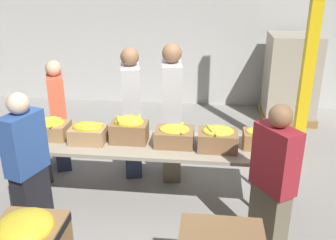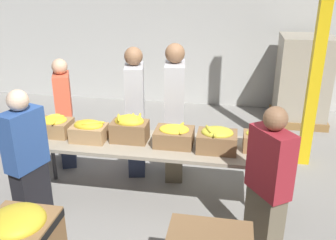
{
  "view_description": "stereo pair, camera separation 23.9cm",
  "coord_description": "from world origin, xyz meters",
  "px_view_note": "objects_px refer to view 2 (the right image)",
  "views": [
    {
      "loc": [
        0.62,
        -3.75,
        2.58
      ],
      "look_at": [
        0.19,
        0.06,
        1.05
      ],
      "focal_mm": 40.0,
      "sensor_mm": 36.0,
      "label": 1
    },
    {
      "loc": [
        0.86,
        -3.72,
        2.58
      ],
      "look_at": [
        0.19,
        0.06,
        1.05
      ],
      "focal_mm": 40.0,
      "sensor_mm": 36.0,
      "label": 2
    }
  ],
  "objects_px": {
    "volunteer_0": "(135,113)",
    "volunteer_3": "(267,188)",
    "pallet_stack_0": "(302,81)",
    "banana_box_1": "(89,130)",
    "support_pillar": "(324,21)",
    "banana_box_5": "(263,140)",
    "banana_box_3": "(174,135)",
    "volunteer_2": "(175,114)",
    "banana_box_0": "(54,126)",
    "banana_box_4": "(217,139)",
    "sorting_table": "(151,147)",
    "volunteer_4": "(65,114)",
    "volunteer_1": "(28,164)",
    "banana_box_2": "(130,128)"
  },
  "relations": [
    {
      "from": "sorting_table",
      "to": "banana_box_4",
      "type": "distance_m",
      "value": 0.76
    },
    {
      "from": "pallet_stack_0",
      "to": "banana_box_5",
      "type": "bearing_deg",
      "value": -105.96
    },
    {
      "from": "volunteer_0",
      "to": "pallet_stack_0",
      "type": "bearing_deg",
      "value": 121.06
    },
    {
      "from": "volunteer_0",
      "to": "banana_box_5",
      "type": "bearing_deg",
      "value": 55.15
    },
    {
      "from": "banana_box_3",
      "to": "volunteer_0",
      "type": "bearing_deg",
      "value": 132.06
    },
    {
      "from": "banana_box_5",
      "to": "banana_box_4",
      "type": "bearing_deg",
      "value": -168.75
    },
    {
      "from": "volunteer_3",
      "to": "pallet_stack_0",
      "type": "xyz_separation_m",
      "value": [
        0.84,
        3.73,
        -0.0
      ]
    },
    {
      "from": "banana_box_5",
      "to": "pallet_stack_0",
      "type": "height_order",
      "value": "pallet_stack_0"
    },
    {
      "from": "banana_box_3",
      "to": "support_pillar",
      "type": "height_order",
      "value": "support_pillar"
    },
    {
      "from": "banana_box_1",
      "to": "volunteer_0",
      "type": "xyz_separation_m",
      "value": [
        0.34,
        0.75,
        -0.05
      ]
    },
    {
      "from": "sorting_table",
      "to": "volunteer_4",
      "type": "bearing_deg",
      "value": 151.62
    },
    {
      "from": "volunteer_3",
      "to": "banana_box_3",
      "type": "bearing_deg",
      "value": 18.21
    },
    {
      "from": "banana_box_2",
      "to": "support_pillar",
      "type": "xyz_separation_m",
      "value": [
        2.18,
        1.34,
        1.06
      ]
    },
    {
      "from": "volunteer_0",
      "to": "volunteer_3",
      "type": "height_order",
      "value": "volunteer_0"
    },
    {
      "from": "volunteer_0",
      "to": "pallet_stack_0",
      "type": "distance_m",
      "value": 3.36
    },
    {
      "from": "banana_box_0",
      "to": "volunteer_3",
      "type": "height_order",
      "value": "volunteer_3"
    },
    {
      "from": "banana_box_4",
      "to": "support_pillar",
      "type": "bearing_deg",
      "value": 49.78
    },
    {
      "from": "banana_box_0",
      "to": "sorting_table",
      "type": "bearing_deg",
      "value": -1.25
    },
    {
      "from": "banana_box_4",
      "to": "support_pillar",
      "type": "height_order",
      "value": "support_pillar"
    },
    {
      "from": "banana_box_1",
      "to": "volunteer_2",
      "type": "distance_m",
      "value": 1.12
    },
    {
      "from": "banana_box_3",
      "to": "support_pillar",
      "type": "bearing_deg",
      "value": 39.04
    },
    {
      "from": "banana_box_1",
      "to": "banana_box_5",
      "type": "distance_m",
      "value": 1.93
    },
    {
      "from": "banana_box_3",
      "to": "banana_box_5",
      "type": "height_order",
      "value": "banana_box_5"
    },
    {
      "from": "banana_box_1",
      "to": "volunteer_0",
      "type": "distance_m",
      "value": 0.83
    },
    {
      "from": "banana_box_3",
      "to": "volunteer_3",
      "type": "distance_m",
      "value": 1.22
    },
    {
      "from": "banana_box_0",
      "to": "volunteer_4",
      "type": "bearing_deg",
      "value": 106.42
    },
    {
      "from": "banana_box_3",
      "to": "volunteer_2",
      "type": "xyz_separation_m",
      "value": [
        -0.1,
        0.65,
        -0.0
      ]
    },
    {
      "from": "support_pillar",
      "to": "pallet_stack_0",
      "type": "xyz_separation_m",
      "value": [
        0.14,
        1.64,
        -1.23
      ]
    },
    {
      "from": "support_pillar",
      "to": "pallet_stack_0",
      "type": "height_order",
      "value": "support_pillar"
    },
    {
      "from": "sorting_table",
      "to": "volunteer_0",
      "type": "xyz_separation_m",
      "value": [
        -0.36,
        0.7,
        0.13
      ]
    },
    {
      "from": "banana_box_3",
      "to": "volunteer_0",
      "type": "distance_m",
      "value": 0.93
    },
    {
      "from": "volunteer_1",
      "to": "volunteer_2",
      "type": "bearing_deg",
      "value": -25.94
    },
    {
      "from": "banana_box_2",
      "to": "banana_box_4",
      "type": "height_order",
      "value": "banana_box_2"
    },
    {
      "from": "banana_box_4",
      "to": "pallet_stack_0",
      "type": "relative_size",
      "value": 0.27
    },
    {
      "from": "banana_box_5",
      "to": "volunteer_3",
      "type": "distance_m",
      "value": 0.78
    },
    {
      "from": "banana_box_1",
      "to": "banana_box_3",
      "type": "relative_size",
      "value": 0.93
    },
    {
      "from": "banana_box_5",
      "to": "banana_box_1",
      "type": "bearing_deg",
      "value": -177.28
    },
    {
      "from": "sorting_table",
      "to": "banana_box_5",
      "type": "height_order",
      "value": "banana_box_5"
    },
    {
      "from": "volunteer_0",
      "to": "support_pillar",
      "type": "xyz_separation_m",
      "value": [
        2.3,
        0.66,
        1.15
      ]
    },
    {
      "from": "banana_box_1",
      "to": "volunteer_3",
      "type": "bearing_deg",
      "value": -19.28
    },
    {
      "from": "banana_box_3",
      "to": "volunteer_4",
      "type": "bearing_deg",
      "value": 155.79
    },
    {
      "from": "banana_box_0",
      "to": "volunteer_2",
      "type": "xyz_separation_m",
      "value": [
        1.33,
        0.63,
        -0.01
      ]
    },
    {
      "from": "banana_box_5",
      "to": "volunteer_0",
      "type": "height_order",
      "value": "volunteer_0"
    },
    {
      "from": "banana_box_3",
      "to": "volunteer_2",
      "type": "relative_size",
      "value": 0.24
    },
    {
      "from": "volunteer_0",
      "to": "pallet_stack_0",
      "type": "height_order",
      "value": "volunteer_0"
    },
    {
      "from": "banana_box_0",
      "to": "banana_box_5",
      "type": "xyz_separation_m",
      "value": [
        2.39,
        0.02,
        0.0
      ]
    },
    {
      "from": "volunteer_3",
      "to": "volunteer_4",
      "type": "height_order",
      "value": "volunteer_3"
    },
    {
      "from": "banana_box_4",
      "to": "banana_box_3",
      "type": "bearing_deg",
      "value": 172.41
    },
    {
      "from": "banana_box_4",
      "to": "volunteer_4",
      "type": "height_order",
      "value": "volunteer_4"
    },
    {
      "from": "sorting_table",
      "to": "support_pillar",
      "type": "height_order",
      "value": "support_pillar"
    }
  ]
}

